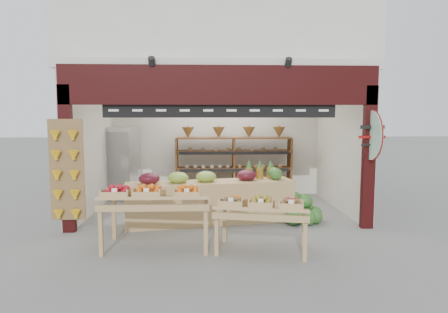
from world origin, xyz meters
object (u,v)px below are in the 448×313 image
display_table_left (150,196)px  watermelon_pile (303,212)px  cardboard_stack (147,200)px  display_table_right (262,206)px  back_shelving (234,155)px  mid_counter (210,200)px  refrigerator (121,163)px

display_table_left → watermelon_pile: bearing=25.2°
cardboard_stack → display_table_right: 3.61m
back_shelving → display_table_right: size_ratio=1.88×
back_shelving → watermelon_pile: size_ratio=3.66×
mid_counter → watermelon_pile: 1.85m
refrigerator → cardboard_stack: 1.65m
refrigerator → cardboard_stack: size_ratio=1.94×
display_table_right → back_shelving: bearing=92.3°
mid_counter → watermelon_pile: size_ratio=4.17×
refrigerator → display_table_right: 5.07m
display_table_left → mid_counter: bearing=54.4°
watermelon_pile → back_shelving: bearing=116.8°
back_shelving → display_table_left: 4.06m
refrigerator → watermelon_pile: (4.05, -2.45, -0.71)m
mid_counter → display_table_left: size_ratio=1.96×
display_table_right → mid_counter: bearing=115.0°
cardboard_stack → mid_counter: size_ratio=0.28×
back_shelving → cardboard_stack: (-2.03, -1.20, -0.87)m
display_table_left → watermelon_pile: 3.18m
cardboard_stack → mid_counter: 1.82m
mid_counter → display_table_left: display_table_left is taller
back_shelving → mid_counter: bearing=-105.1°
display_table_right → watermelon_pile: bearing=57.4°
display_table_right → watermelon_pile: (1.05, 1.64, -0.52)m
mid_counter → back_shelving: bearing=74.9°
mid_counter → watermelon_pile: (1.83, -0.05, -0.25)m
cardboard_stack → watermelon_pile: cardboard_stack is taller
back_shelving → display_table_left: bearing=-113.5°
back_shelving → cardboard_stack: size_ratio=3.12×
mid_counter → display_table_left: 1.73m
display_table_right → refrigerator: bearing=126.3°
cardboard_stack → display_table_right: display_table_right is taller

